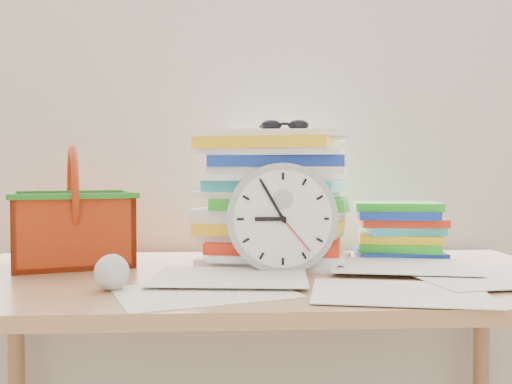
{
  "coord_description": "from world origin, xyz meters",
  "views": [
    {
      "loc": [
        -0.07,
        0.33,
        0.98
      ],
      "look_at": [
        -0.01,
        1.6,
        0.93
      ],
      "focal_mm": 40.0,
      "sensor_mm": 36.0,
      "label": 1
    }
  ],
  "objects": [
    {
      "name": "sunglasses",
      "position": [
        0.07,
        1.74,
        1.09
      ],
      "size": [
        0.15,
        0.13,
        0.03
      ],
      "primitive_type": null,
      "rotation": [
        0.0,
        0.0,
        -0.12
      ],
      "color": "black",
      "rests_on": "paper_stack"
    },
    {
      "name": "scattered_papers",
      "position": [
        0.0,
        1.6,
        0.76
      ],
      "size": [
        1.26,
        0.42,
        0.02
      ],
      "primitive_type": null,
      "color": "white",
      "rests_on": "desk"
    },
    {
      "name": "crumpled_ball",
      "position": [
        -0.3,
        1.44,
        0.79
      ],
      "size": [
        0.07,
        0.07,
        0.07
      ],
      "primitive_type": "sphere",
      "color": "silver",
      "rests_on": "desk"
    },
    {
      "name": "clock",
      "position": [
        0.05,
        1.61,
        0.87
      ],
      "size": [
        0.25,
        0.05,
        0.25
      ],
      "primitive_type": "cylinder",
      "rotation": [
        1.57,
        0.0,
        0.0
      ],
      "color": "#A2A2A3",
      "rests_on": "desk"
    },
    {
      "name": "paper_stack",
      "position": [
        0.05,
        1.77,
        0.91
      ],
      "size": [
        0.44,
        0.39,
        0.33
      ],
      "primitive_type": null,
      "rotation": [
        0.0,
        0.0,
        -0.28
      ],
      "color": "white",
      "rests_on": "desk"
    },
    {
      "name": "desk",
      "position": [
        0.0,
        1.6,
        0.68
      ],
      "size": [
        1.4,
        0.7,
        0.75
      ],
      "color": "#9E704A",
      "rests_on": "ground"
    },
    {
      "name": "curtain",
      "position": [
        0.0,
        1.98,
        1.3
      ],
      "size": [
        2.4,
        0.01,
        2.5
      ],
      "primitive_type": "cube",
      "color": "silver",
      "rests_on": "room_shell"
    },
    {
      "name": "book_stack",
      "position": [
        0.39,
        1.83,
        0.82
      ],
      "size": [
        0.27,
        0.23,
        0.15
      ],
      "primitive_type": null,
      "rotation": [
        0.0,
        0.0,
        -0.14
      ],
      "color": "white",
      "rests_on": "desk"
    },
    {
      "name": "basket",
      "position": [
        -0.45,
        1.74,
        0.89
      ],
      "size": [
        0.34,
        0.3,
        0.29
      ],
      "primitive_type": null,
      "rotation": [
        0.0,
        0.0,
        0.32
      ],
      "color": "#C23D12",
      "rests_on": "desk"
    }
  ]
}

